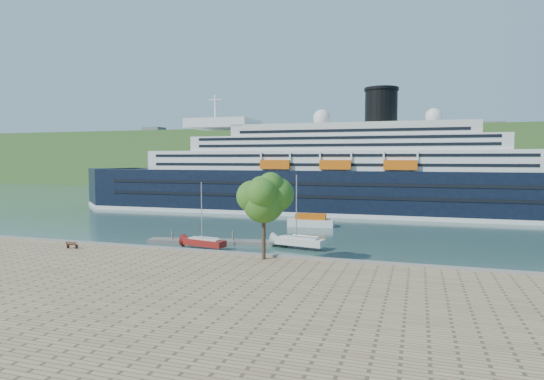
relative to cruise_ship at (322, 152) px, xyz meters
The scene contains 10 objects.
ground 53.33m from the cruise_ship, 98.58° to the right, with size 400.00×400.00×0.00m, color #294A43.
far_hillside 94.31m from the cruise_ship, 94.68° to the left, with size 400.00×50.00×24.00m, color #2D5723.
quay_coping 53.25m from the cruise_ship, 98.54° to the right, with size 220.00×0.50×0.30m, color slate.
cruise_ship is the anchor object (origin of this frame).
park_bench 58.99m from the cruise_ship, 110.10° to the right, with size 1.44×0.59×0.92m, color #4E2716, non-canonical shape.
promenade_tree 53.29m from the cruise_ship, 85.11° to the right, with size 6.23×6.23×10.32m, color #235717, non-canonical shape.
floating_pontoon 43.28m from the cruise_ship, 99.12° to the right, with size 20.05×2.45×0.45m, color slate, non-canonical shape.
sailboat_red 46.46m from the cruise_ship, 98.07° to the right, with size 6.58×1.83×8.50m, color maroon, non-canonical shape.
sailboat_white_far 42.42m from the cruise_ship, 82.19° to the right, with size 7.30×2.03×9.43m, color silver, non-canonical shape.
tender_launch 24.53m from the cruise_ship, 83.29° to the right, with size 8.13×2.78×2.25m, color #D1580C, non-canonical shape.
Camera 1 is at (28.22, -48.15, 12.06)m, focal length 30.00 mm.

